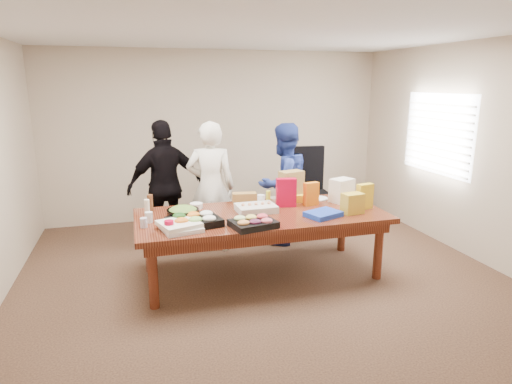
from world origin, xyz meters
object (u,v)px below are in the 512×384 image
object	(u,v)px
person_right	(283,184)
office_chair	(313,193)
salad_bowl	(183,214)
conference_table	(262,244)
sheet_cake	(256,208)
person_center	(211,187)

from	to	relation	value
person_right	office_chair	bearing A→B (deg)	-177.55
person_right	salad_bowl	size ratio (longest dim) A/B	4.82
conference_table	sheet_cake	distance (m)	0.43
person_center	salad_bowl	size ratio (longest dim) A/B	4.97
conference_table	sheet_cake	size ratio (longest dim) A/B	6.33
person_right	sheet_cake	world-z (taller)	person_right
sheet_cake	salad_bowl	xyz separation A→B (m)	(-0.84, -0.07, 0.02)
sheet_cake	salad_bowl	world-z (taller)	salad_bowl
conference_table	person_center	world-z (taller)	person_center
office_chair	salad_bowl	xyz separation A→B (m)	(-2.03, -1.21, 0.20)
conference_table	salad_bowl	world-z (taller)	salad_bowl
sheet_cake	person_center	bearing A→B (deg)	111.73
person_right	salad_bowl	distance (m)	1.75
salad_bowl	conference_table	bearing A→B (deg)	-1.40
person_right	conference_table	bearing A→B (deg)	34.55
conference_table	person_center	bearing A→B (deg)	113.44
office_chair	sheet_cake	size ratio (longest dim) A/B	2.74
conference_table	person_right	world-z (taller)	person_right
salad_bowl	person_right	bearing A→B (deg)	32.48
person_right	salad_bowl	bearing A→B (deg)	8.76
person_center	person_right	size ratio (longest dim) A/B	1.03
person_center	office_chair	bearing A→B (deg)	-157.11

